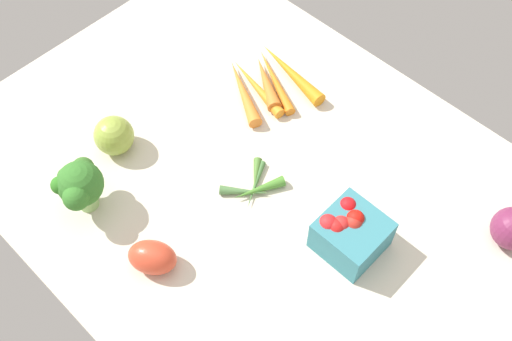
# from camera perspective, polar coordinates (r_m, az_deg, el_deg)

# --- Properties ---
(tablecloth) EXTENTS (1.04, 0.76, 0.02)m
(tablecloth) POSITION_cam_1_polar(r_m,az_deg,el_deg) (1.09, -0.00, -0.87)
(tablecloth) COLOR beige
(tablecloth) RESTS_ON ground
(berry_basket) EXTENTS (0.10, 0.10, 0.08)m
(berry_basket) POSITION_cam_1_polar(r_m,az_deg,el_deg) (0.99, 8.77, -5.74)
(berry_basket) COLOR teal
(berry_basket) RESTS_ON tablecloth
(heirloom_tomato_green) EXTENTS (0.07, 0.07, 0.07)m
(heirloom_tomato_green) POSITION_cam_1_polar(r_m,az_deg,el_deg) (1.12, -13.14, 3.20)
(heirloom_tomato_green) COLOR #92AA3F
(heirloom_tomato_green) RESTS_ON tablecloth
(okra_pile) EXTENTS (0.08, 0.10, 0.02)m
(okra_pile) POSITION_cam_1_polar(r_m,az_deg,el_deg) (1.06, -0.20, -1.52)
(okra_pile) COLOR #48852C
(okra_pile) RESTS_ON tablecloth
(roma_tomato) EXTENTS (0.10, 0.09, 0.05)m
(roma_tomato) POSITION_cam_1_polar(r_m,az_deg,el_deg) (0.99, -9.65, -8.03)
(roma_tomato) COLOR #D4442B
(roma_tomato) RESTS_ON tablecloth
(carrot_bunch) EXTENTS (0.20, 0.18, 0.03)m
(carrot_bunch) POSITION_cam_1_polar(r_m,az_deg,el_deg) (1.20, 1.14, 8.30)
(carrot_bunch) COLOR orange
(carrot_bunch) RESTS_ON tablecloth
(broccoli_head) EXTENTS (0.09, 0.08, 0.10)m
(broccoli_head) POSITION_cam_1_polar(r_m,az_deg,el_deg) (1.04, -16.23, -1.29)
(broccoli_head) COLOR #96C873
(broccoli_head) RESTS_ON tablecloth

